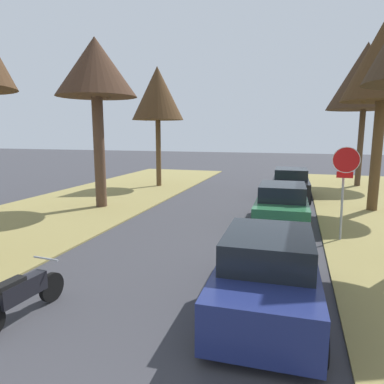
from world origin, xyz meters
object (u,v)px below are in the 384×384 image
object	(u,v)px
parked_sedan_navy	(268,272)
parked_sedan_green	(282,206)
stop_sign_far	(345,173)
parked_motorcycle	(22,294)
street_tree_right_far	(366,77)
parked_sedan_black	(290,184)
street_tree_left_far	(157,94)
street_tree_left_mid_b	(96,70)

from	to	relation	value
parked_sedan_navy	parked_sedan_green	distance (m)	6.46
stop_sign_far	parked_motorcycle	distance (m)	9.36
parked_sedan_navy	street_tree_right_far	bearing A→B (deg)	76.47
parked_sedan_navy	parked_sedan_black	size ratio (longest dim) A/B	1.00
stop_sign_far	parked_motorcycle	world-z (taller)	stop_sign_far
stop_sign_far	parked_sedan_green	world-z (taller)	stop_sign_far
stop_sign_far	parked_sedan_black	xyz separation A→B (m)	(-1.71, 7.27, -1.45)
street_tree_left_far	parked_sedan_green	size ratio (longest dim) A/B	1.66
parked_sedan_green	parked_sedan_black	size ratio (longest dim) A/B	1.00
parked_sedan_navy	parked_motorcycle	size ratio (longest dim) A/B	2.17
stop_sign_far	street_tree_left_mid_b	size ratio (longest dim) A/B	0.40
street_tree_left_far	parked_sedan_black	distance (m)	9.72
stop_sign_far	parked_sedan_black	world-z (taller)	stop_sign_far
street_tree_left_far	parked_sedan_green	xyz separation A→B (m)	(7.96, -7.46, -5.03)
parked_motorcycle	street_tree_right_far	bearing A→B (deg)	66.22
street_tree_left_mid_b	parked_sedan_navy	bearing A→B (deg)	-41.81
street_tree_left_mid_b	street_tree_left_far	distance (m)	6.65
parked_sedan_navy	parked_motorcycle	bearing A→B (deg)	-157.54
street_tree_left_far	parked_motorcycle	distance (m)	16.96
street_tree_left_far	parked_sedan_black	size ratio (longest dim) A/B	1.66
stop_sign_far	parked_sedan_green	xyz separation A→B (m)	(-1.91, 1.43, -1.45)
street_tree_left_mid_b	parked_motorcycle	world-z (taller)	street_tree_left_mid_b
street_tree_left_mid_b	stop_sign_far	bearing A→B (deg)	-12.63
stop_sign_far	parked_sedan_black	size ratio (longest dim) A/B	0.66
parked_sedan_green	parked_sedan_black	bearing A→B (deg)	88.04
stop_sign_far	street_tree_left_mid_b	xyz separation A→B (m)	(-10.03, 2.25, 3.92)
parked_sedan_green	parked_motorcycle	size ratio (longest dim) A/B	2.17
street_tree_left_mid_b	parked_motorcycle	xyz separation A→B (m)	(3.84, -9.06, -5.61)
parked_sedan_green	parked_sedan_black	distance (m)	5.84
street_tree_left_mid_b	street_tree_right_far	bearing A→B (deg)	39.83
street_tree_right_far	parked_sedan_green	world-z (taller)	street_tree_right_far
stop_sign_far	street_tree_right_far	world-z (taller)	street_tree_right_far
street_tree_left_far	parked_sedan_black	world-z (taller)	street_tree_left_far
parked_sedan_green	street_tree_left_far	bearing A→B (deg)	136.89
street_tree_left_far	parked_motorcycle	size ratio (longest dim) A/B	3.59
street_tree_right_far	parked_sedan_green	size ratio (longest dim) A/B	1.97
street_tree_left_mid_b	parked_sedan_black	xyz separation A→B (m)	(8.32, 5.02, -5.37)
parked_sedan_green	parked_motorcycle	bearing A→B (deg)	-117.50
street_tree_right_far	parked_sedan_black	bearing A→B (deg)	-127.38
street_tree_left_far	stop_sign_far	bearing A→B (deg)	-41.98
street_tree_right_far	street_tree_left_far	xyz separation A→B (m)	(-12.22, -3.69, -1.04)
stop_sign_far	parked_motorcycle	size ratio (longest dim) A/B	1.44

